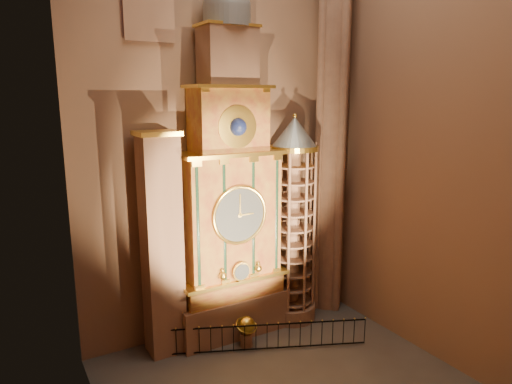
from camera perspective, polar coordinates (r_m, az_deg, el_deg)
floor at (r=20.45m, az=3.81°, el=-22.80°), size 14.00×14.00×0.00m
wall_back at (r=22.03m, az=-4.70°, el=10.21°), size 22.00×0.00×22.00m
wall_left at (r=14.09m, az=-20.10°, el=8.60°), size 0.00×22.00×22.00m
wall_right at (r=21.59m, az=20.04°, el=9.51°), size 0.00×22.00×22.00m
astronomical_clock at (r=21.67m, az=-3.31°, el=-1.35°), size 5.60×2.41×16.70m
portrait_tower at (r=20.84m, az=-11.69°, el=-6.49°), size 1.80×1.60×10.20m
stair_turret at (r=23.55m, az=4.64°, el=-3.82°), size 2.50×2.50×10.80m
gothic_pier at (r=24.50m, az=9.54°, el=10.26°), size 2.04×2.04×22.00m
celestial_globe at (r=22.41m, az=-1.22°, el=-16.72°), size 1.23×1.18×1.50m
iron_railing at (r=22.19m, az=1.39°, el=-17.66°), size 8.58×3.84×1.27m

